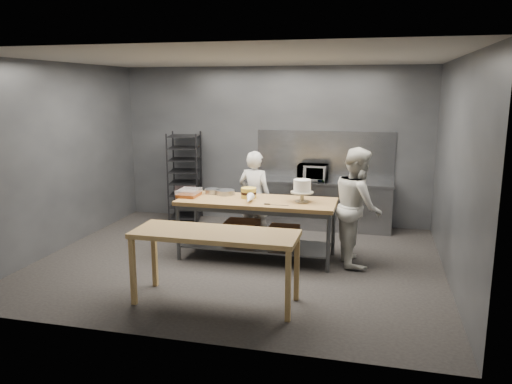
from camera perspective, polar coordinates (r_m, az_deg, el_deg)
ground at (r=7.68m, az=-1.97°, el=-7.90°), size 6.00×6.00×0.00m
back_wall at (r=9.73m, az=2.00°, el=5.35°), size 6.00×0.04×3.00m
work_table at (r=7.70m, az=0.22°, el=-3.40°), size 2.40×0.90×0.92m
near_counter at (r=6.04m, az=-4.69°, el=-5.34°), size 2.00×0.70×0.90m
back_counter at (r=9.44m, az=7.50°, el=-1.40°), size 2.60×0.60×0.90m
splashback_panel at (r=9.57m, az=7.85°, el=4.24°), size 2.60×0.02×0.90m
speed_rack at (r=9.93m, az=-8.11°, el=1.62°), size 0.72×0.76×1.75m
chef_behind at (r=8.40m, az=-0.16°, el=-0.59°), size 0.63×0.47×1.57m
chef_right at (r=7.52m, az=11.52°, el=-1.61°), size 0.85×0.99×1.75m
microwave at (r=9.34m, az=6.50°, el=2.23°), size 0.54×0.37×0.30m
frosted_cake_stand at (r=7.44m, az=5.30°, el=0.50°), size 0.34×0.34×0.34m
layer_cake at (r=7.71m, az=-0.85°, el=-0.10°), size 0.24×0.24×0.16m
cake_pans at (r=8.02m, az=-4.14°, el=0.02°), size 0.50×0.31×0.07m
piping_bag at (r=7.37m, az=-0.79°, el=-0.82°), size 0.17×0.39×0.12m
offset_spatula at (r=7.27m, az=1.95°, el=-1.45°), size 0.36×0.02×0.02m
pastry_clamshells at (r=7.91m, az=-7.67°, el=-0.08°), size 0.31×0.41×0.11m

